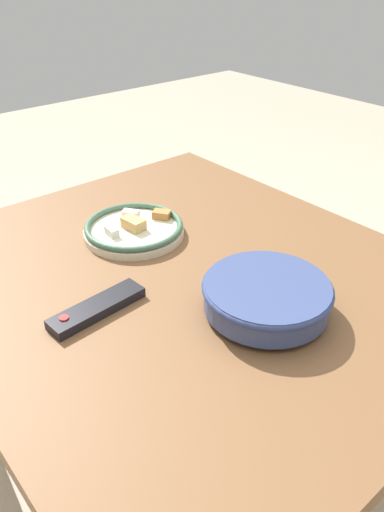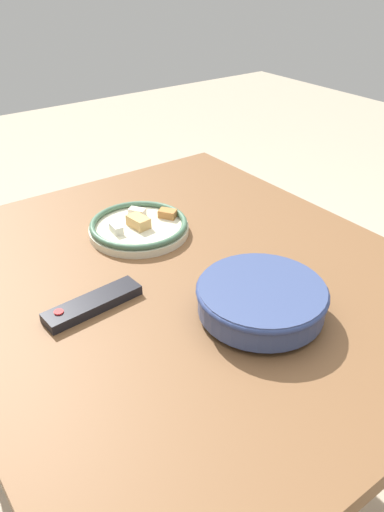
% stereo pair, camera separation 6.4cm
% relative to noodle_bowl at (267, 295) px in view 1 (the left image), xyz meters
% --- Properties ---
extents(ground_plane, '(8.00, 8.00, 0.00)m').
position_rel_noodle_bowl_xyz_m(ground_plane, '(0.21, 0.03, -0.77)').
color(ground_plane, '#B7A88E').
extents(dining_table, '(1.11, 0.96, 0.73)m').
position_rel_noodle_bowl_xyz_m(dining_table, '(0.21, 0.03, -0.13)').
color(dining_table, brown).
rests_on(dining_table, ground_plane).
extents(noodle_bowl, '(0.25, 0.25, 0.07)m').
position_rel_noodle_bowl_xyz_m(noodle_bowl, '(0.00, 0.00, 0.00)').
color(noodle_bowl, '#384775').
rests_on(noodle_bowl, dining_table).
extents(food_plate, '(0.24, 0.24, 0.04)m').
position_rel_noodle_bowl_xyz_m(food_plate, '(0.41, 0.02, -0.02)').
color(food_plate, beige).
rests_on(food_plate, dining_table).
extents(tv_remote, '(0.07, 0.20, 0.02)m').
position_rel_noodle_bowl_xyz_m(tv_remote, '(0.21, 0.25, -0.03)').
color(tv_remote, black).
rests_on(tv_remote, dining_table).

